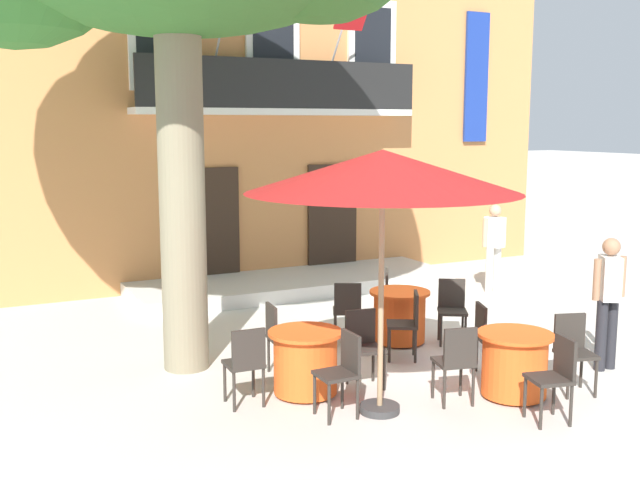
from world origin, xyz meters
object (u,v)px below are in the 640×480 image
object	(u,v)px
cafe_umbrella	(383,173)
cafe_chair_near_tree_0	(342,368)
cafe_chair_middle_1	(456,359)
cafe_chair_front_2	(452,306)
cafe_table_middle	(514,364)
cafe_chair_front_1	(408,320)
pedestrian_near_entrance	(494,243)
cafe_chair_front_0	(347,308)
pedestrian_mid_plaza	(608,296)
cafe_chair_middle_0	(489,334)
cafe_table_front	(399,316)
cafe_chair_middle_2	(556,373)
cafe_table_near_tree	(305,362)
cafe_chair_near_tree_3	(246,361)
cafe_chair_middle_3	(573,348)
cafe_chair_front_3	(393,295)
cafe_chair_near_tree_1	(363,343)
cafe_chair_near_tree_2	(280,334)

from	to	relation	value
cafe_umbrella	cafe_chair_near_tree_0	bearing A→B (deg)	165.79
cafe_chair_middle_1	cafe_chair_front_2	xyz separation A→B (m)	(1.43, 2.00, 0.00)
cafe_table_middle	cafe_chair_front_1	distance (m)	1.77
cafe_chair_middle_1	pedestrian_near_entrance	distance (m)	5.93
cafe_chair_front_0	pedestrian_mid_plaza	distance (m)	3.47
cafe_chair_middle_0	cafe_umbrella	size ratio (longest dim) A/B	0.31
cafe_chair_front_0	pedestrian_mid_plaza	size ratio (longest dim) A/B	0.53
cafe_table_middle	cafe_table_front	size ratio (longest dim) A/B	1.00
cafe_chair_middle_2	cafe_chair_front_0	bearing A→B (deg)	99.91
cafe_chair_near_tree_0	cafe_chair_middle_2	size ratio (longest dim) A/B	1.00
cafe_table_near_tree	cafe_chair_near_tree_3	bearing A→B (deg)	-176.45
cafe_table_near_tree	cafe_chair_middle_3	xyz separation A→B (m)	(2.84, -1.31, 0.14)
cafe_chair_middle_2	cafe_chair_middle_3	bearing A→B (deg)	35.00
cafe_chair_front_3	cafe_chair_front_0	bearing A→B (deg)	-158.20
cafe_chair_near_tree_1	cafe_chair_front_0	distance (m)	1.70
cafe_chair_near_tree_0	cafe_chair_middle_3	size ratio (longest dim) A/B	1.00
cafe_chair_near_tree_3	cafe_chair_front_3	bearing A→B (deg)	32.19
cafe_chair_front_2	cafe_table_near_tree	bearing A→B (deg)	-161.05
cafe_chair_middle_3	cafe_chair_front_0	world-z (taller)	same
cafe_chair_near_tree_0	cafe_chair_front_3	distance (m)	3.59
cafe_chair_middle_0	pedestrian_mid_plaza	size ratio (longest dim) A/B	0.53
cafe_chair_near_tree_1	cafe_chair_front_0	xyz separation A→B (m)	(0.65, 1.57, 0.00)
cafe_chair_near_tree_0	cafe_chair_middle_1	size ratio (longest dim) A/B	1.00
cafe_table_middle	cafe_chair_front_0	distance (m)	2.79
cafe_table_near_tree	cafe_umbrella	world-z (taller)	cafe_umbrella
cafe_chair_front_2	cafe_chair_near_tree_2	bearing A→B (deg)	-175.82
cafe_chair_middle_3	cafe_chair_front_0	size ratio (longest dim) A/B	1.00
cafe_table_near_tree	cafe_chair_front_0	size ratio (longest dim) A/B	0.95
cafe_chair_near_tree_0	pedestrian_mid_plaza	world-z (taller)	pedestrian_mid_plaza
cafe_chair_near_tree_3	cafe_chair_near_tree_2	bearing A→B (deg)	46.60
cafe_chair_middle_2	cafe_chair_front_3	world-z (taller)	same
cafe_chair_middle_3	cafe_table_front	distance (m)	2.69
cafe_table_middle	cafe_chair_front_1	bearing A→B (deg)	100.14
cafe_table_middle	cafe_umbrella	distance (m)	2.76
cafe_chair_near_tree_0	cafe_chair_near_tree_2	bearing A→B (deg)	92.77
cafe_table_front	cafe_chair_near_tree_3	bearing A→B (deg)	-155.13
cafe_chair_near_tree_0	cafe_chair_front_0	size ratio (longest dim) A/B	1.00
cafe_chair_near_tree_2	cafe_table_middle	xyz separation A→B (m)	(2.10, -1.90, -0.14)
cafe_chair_front_0	cafe_chair_middle_3	bearing A→B (deg)	-63.15
cafe_chair_near_tree_3	cafe_umbrella	size ratio (longest dim) A/B	0.31
cafe_chair_middle_1	cafe_chair_front_2	world-z (taller)	same
cafe_table_middle	pedestrian_near_entrance	bearing A→B (deg)	52.87
cafe_chair_near_tree_1	pedestrian_mid_plaza	xyz separation A→B (m)	(3.06, -0.88, 0.43)
cafe_table_near_tree	cafe_chair_front_3	world-z (taller)	cafe_chair_front_3
cafe_umbrella	cafe_table_near_tree	bearing A→B (deg)	119.72
cafe_chair_near_tree_1	cafe_chair_middle_3	bearing A→B (deg)	-31.42
cafe_chair_middle_0	cafe_chair_front_0	distance (m)	2.17
cafe_chair_middle_0	pedestrian_mid_plaza	xyz separation A→B (m)	(1.50, -0.48, 0.43)
pedestrian_near_entrance	cafe_chair_front_1	bearing A→B (deg)	-143.85
cafe_chair_near_tree_1	cafe_table_front	size ratio (longest dim) A/B	1.05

